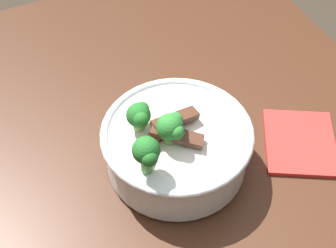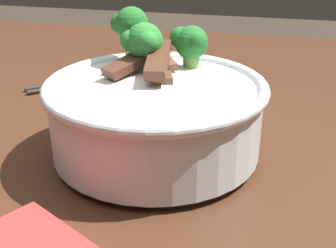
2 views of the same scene
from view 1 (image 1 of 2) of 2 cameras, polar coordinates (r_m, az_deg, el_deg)
The scene contains 2 objects.
rice_bowl at distance 0.76m, azimuth 0.93°, elevation -2.22°, with size 0.23×0.23×0.15m.
folded_napkin at distance 0.86m, azimuth 15.00°, elevation -2.07°, with size 0.14×0.12×0.01m, color red.
Camera 1 is at (0.31, -0.13, 1.47)m, focal length 52.81 mm.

